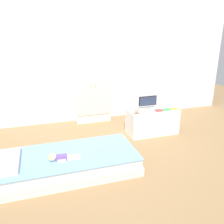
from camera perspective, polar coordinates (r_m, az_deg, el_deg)
ground_plane at (r=3.55m, az=-2.34°, el=-10.59°), size 10.00×10.00×0.02m
back_wall at (r=4.64m, az=-7.88°, el=14.04°), size 6.40×0.05×2.70m
bed at (r=3.19m, az=-10.89°, el=-11.99°), size 1.83×0.82×0.24m
pillow at (r=3.14m, az=-24.30°, el=-10.86°), size 0.32×0.59×0.05m
doll at (r=3.02m, az=-12.85°, el=-10.57°), size 0.39×0.14×0.10m
wardrobe at (r=4.62m, az=-4.77°, el=6.60°), size 0.68×0.25×1.50m
tv_stand at (r=4.25m, az=9.62°, el=-2.22°), size 0.87×0.40×0.44m
tv_monitor at (r=4.16m, az=8.58°, el=2.53°), size 0.33×0.10×0.23m
rocking_horse_toy at (r=3.91m, az=6.08°, el=0.32°), size 0.10×0.04×0.12m
book_red at (r=4.13m, az=11.17°, el=0.37°), size 0.12×0.10×0.01m
book_green at (r=4.19m, az=12.80°, el=0.56°), size 0.15×0.10×0.01m
book_yellow at (r=4.28m, az=14.72°, el=0.76°), size 0.11×0.10×0.01m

